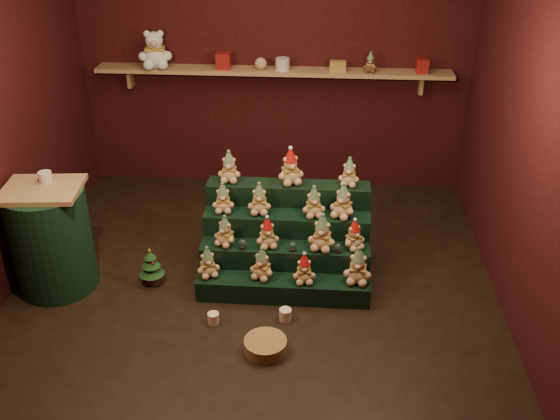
# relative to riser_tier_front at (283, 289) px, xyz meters

# --- Properties ---
(ground) EXTENTS (4.00, 4.00, 0.00)m
(ground) POSITION_rel_riser_tier_front_xyz_m (-0.25, 0.17, -0.09)
(ground) COLOR black
(ground) RESTS_ON ground
(back_wall) EXTENTS (4.00, 0.10, 2.80)m
(back_wall) POSITION_rel_riser_tier_front_xyz_m (-0.25, 2.22, 1.31)
(back_wall) COLOR black
(back_wall) RESTS_ON ground
(front_wall) EXTENTS (4.00, 0.10, 2.80)m
(front_wall) POSITION_rel_riser_tier_front_xyz_m (-0.25, -1.88, 1.31)
(front_wall) COLOR black
(front_wall) RESTS_ON ground
(right_wall) EXTENTS (0.10, 4.00, 2.80)m
(right_wall) POSITION_rel_riser_tier_front_xyz_m (1.80, 0.17, 1.31)
(right_wall) COLOR black
(right_wall) RESTS_ON ground
(back_shelf) EXTENTS (3.60, 0.26, 0.24)m
(back_shelf) POSITION_rel_riser_tier_front_xyz_m (-0.25, 2.04, 1.20)
(back_shelf) COLOR #A37751
(back_shelf) RESTS_ON ground
(riser_tier_front) EXTENTS (1.40, 0.22, 0.18)m
(riser_tier_front) POSITION_rel_riser_tier_front_xyz_m (0.00, 0.00, 0.00)
(riser_tier_front) COLOR black
(riser_tier_front) RESTS_ON ground
(riser_tier_midfront) EXTENTS (1.40, 0.22, 0.36)m
(riser_tier_midfront) POSITION_rel_riser_tier_front_xyz_m (0.00, 0.22, 0.09)
(riser_tier_midfront) COLOR black
(riser_tier_midfront) RESTS_ON ground
(riser_tier_midback) EXTENTS (1.40, 0.22, 0.54)m
(riser_tier_midback) POSITION_rel_riser_tier_front_xyz_m (0.00, 0.44, 0.18)
(riser_tier_midback) COLOR black
(riser_tier_midback) RESTS_ON ground
(riser_tier_back) EXTENTS (1.40, 0.22, 0.72)m
(riser_tier_back) POSITION_rel_riser_tier_front_xyz_m (0.00, 0.66, 0.27)
(riser_tier_back) COLOR black
(riser_tier_back) RESTS_ON ground
(teddy_0) EXTENTS (0.24, 0.23, 0.26)m
(teddy_0) POSITION_rel_riser_tier_front_xyz_m (-0.61, 0.02, 0.22)
(teddy_0) COLOR tan
(teddy_0) RESTS_ON riser_tier_front
(teddy_1) EXTENTS (0.24, 0.23, 0.27)m
(teddy_1) POSITION_rel_riser_tier_front_xyz_m (-0.17, 0.02, 0.23)
(teddy_1) COLOR tan
(teddy_1) RESTS_ON riser_tier_front
(teddy_2) EXTENTS (0.20, 0.19, 0.26)m
(teddy_2) POSITION_rel_riser_tier_front_xyz_m (0.17, -0.02, 0.22)
(teddy_2) COLOR tan
(teddy_2) RESTS_ON riser_tier_front
(teddy_3) EXTENTS (0.24, 0.22, 0.31)m
(teddy_3) POSITION_rel_riser_tier_front_xyz_m (0.59, 0.02, 0.25)
(teddy_3) COLOR tan
(teddy_3) RESTS_ON riser_tier_front
(teddy_4) EXTENTS (0.24, 0.23, 0.26)m
(teddy_4) POSITION_rel_riser_tier_front_xyz_m (-0.49, 0.22, 0.40)
(teddy_4) COLOR tan
(teddy_4) RESTS_ON riser_tier_midfront
(teddy_5) EXTENTS (0.23, 0.22, 0.26)m
(teddy_5) POSITION_rel_riser_tier_front_xyz_m (-0.14, 0.21, 0.40)
(teddy_5) COLOR tan
(teddy_5) RESTS_ON riser_tier_midfront
(teddy_6) EXTENTS (0.26, 0.24, 0.31)m
(teddy_6) POSITION_rel_riser_tier_front_xyz_m (0.30, 0.21, 0.43)
(teddy_6) COLOR tan
(teddy_6) RESTS_ON riser_tier_midfront
(teddy_7) EXTENTS (0.24, 0.24, 0.26)m
(teddy_7) POSITION_rel_riser_tier_front_xyz_m (0.56, 0.24, 0.40)
(teddy_7) COLOR tan
(teddy_7) RESTS_ON riser_tier_midfront
(teddy_8) EXTENTS (0.20, 0.18, 0.26)m
(teddy_8) POSITION_rel_riser_tier_front_xyz_m (-0.54, 0.46, 0.58)
(teddy_8) COLOR tan
(teddy_8) RESTS_ON riser_tier_midback
(teddy_9) EXTENTS (0.20, 0.18, 0.27)m
(teddy_9) POSITION_rel_riser_tier_front_xyz_m (-0.23, 0.45, 0.59)
(teddy_9) COLOR tan
(teddy_9) RESTS_ON riser_tier_midback
(teddy_10) EXTENTS (0.22, 0.21, 0.27)m
(teddy_10) POSITION_rel_riser_tier_front_xyz_m (0.22, 0.43, 0.58)
(teddy_10) COLOR tan
(teddy_10) RESTS_ON riser_tier_midback
(teddy_11) EXTENTS (0.28, 0.27, 0.30)m
(teddy_11) POSITION_rel_riser_tier_front_xyz_m (0.47, 0.43, 0.60)
(teddy_11) COLOR tan
(teddy_11) RESTS_ON riser_tier_midback
(teddy_12) EXTENTS (0.20, 0.18, 0.27)m
(teddy_12) POSITION_rel_riser_tier_front_xyz_m (-0.51, 0.68, 0.77)
(teddy_12) COLOR tan
(teddy_12) RESTS_ON riser_tier_back
(teddy_13) EXTENTS (0.28, 0.27, 0.31)m
(teddy_13) POSITION_rel_riser_tier_front_xyz_m (0.01, 0.67, 0.79)
(teddy_13) COLOR tan
(teddy_13) RESTS_ON riser_tier_back
(teddy_14) EXTENTS (0.20, 0.18, 0.25)m
(teddy_14) POSITION_rel_riser_tier_front_xyz_m (0.51, 0.67, 0.75)
(teddy_14) COLOR tan
(teddy_14) RESTS_ON riser_tier_back
(snow_globe_a) EXTENTS (0.06, 0.06, 0.09)m
(snow_globe_a) POSITION_rel_riser_tier_front_xyz_m (-0.34, 0.16, 0.31)
(snow_globe_a) COLOR black
(snow_globe_a) RESTS_ON riser_tier_midfront
(snow_globe_b) EXTENTS (0.06, 0.06, 0.08)m
(snow_globe_b) POSITION_rel_riser_tier_front_xyz_m (0.07, 0.16, 0.31)
(snow_globe_b) COLOR black
(snow_globe_b) RESTS_ON riser_tier_midfront
(snow_globe_c) EXTENTS (0.06, 0.06, 0.08)m
(snow_globe_c) POSITION_rel_riser_tier_front_xyz_m (0.43, 0.16, 0.31)
(snow_globe_c) COLOR black
(snow_globe_c) RESTS_ON riser_tier_midfront
(side_table) EXTENTS (0.64, 0.64, 0.92)m
(side_table) POSITION_rel_riser_tier_front_xyz_m (-1.89, 0.05, 0.36)
(side_table) COLOR #A37751
(side_table) RESTS_ON ground
(table_ornament) EXTENTS (0.11, 0.11, 0.08)m
(table_ornament) POSITION_rel_riser_tier_front_xyz_m (-1.89, 0.15, 0.87)
(table_ornament) COLOR beige
(table_ornament) RESTS_ON side_table
(mini_christmas_tree) EXTENTS (0.21, 0.21, 0.35)m
(mini_christmas_tree) POSITION_rel_riser_tier_front_xyz_m (-1.11, 0.13, 0.08)
(mini_christmas_tree) COLOR #422917
(mini_christmas_tree) RESTS_ON ground
(mug_left) EXTENTS (0.09, 0.09, 0.09)m
(mug_left) POSITION_rel_riser_tier_front_xyz_m (-0.51, -0.36, -0.05)
(mug_left) COLOR beige
(mug_left) RESTS_ON ground
(mug_right) EXTENTS (0.10, 0.10, 0.10)m
(mug_right) POSITION_rel_riser_tier_front_xyz_m (0.04, -0.28, -0.04)
(mug_right) COLOR beige
(mug_right) RESTS_ON ground
(wicker_basket) EXTENTS (0.38, 0.38, 0.10)m
(wicker_basket) POSITION_rel_riser_tier_front_xyz_m (-0.08, -0.65, -0.04)
(wicker_basket) COLOR #A07540
(wicker_basket) RESTS_ON ground
(white_bear) EXTENTS (0.38, 0.36, 0.47)m
(white_bear) POSITION_rel_riser_tier_front_xyz_m (-1.43, 2.01, 1.46)
(white_bear) COLOR silver
(white_bear) RESTS_ON back_shelf
(brown_bear) EXTENTS (0.14, 0.13, 0.19)m
(brown_bear) POSITION_rel_riser_tier_front_xyz_m (0.72, 2.01, 1.33)
(brown_bear) COLOR #52351B
(brown_bear) RESTS_ON back_shelf
(gift_tin_red_a) EXTENTS (0.14, 0.14, 0.16)m
(gift_tin_red_a) POSITION_rel_riser_tier_front_xyz_m (-0.74, 2.02, 1.31)
(gift_tin_red_a) COLOR maroon
(gift_tin_red_a) RESTS_ON back_shelf
(gift_tin_cream) EXTENTS (0.14, 0.14, 0.12)m
(gift_tin_cream) POSITION_rel_riser_tier_front_xyz_m (-0.15, 2.02, 1.29)
(gift_tin_cream) COLOR beige
(gift_tin_cream) RESTS_ON back_shelf
(gift_tin_red_b) EXTENTS (0.12, 0.12, 0.14)m
(gift_tin_red_b) POSITION_rel_riser_tier_front_xyz_m (1.23, 2.02, 1.30)
(gift_tin_red_b) COLOR maroon
(gift_tin_red_b) RESTS_ON back_shelf
(shelf_plush_ball) EXTENTS (0.12, 0.12, 0.12)m
(shelf_plush_ball) POSITION_rel_riser_tier_front_xyz_m (-0.37, 2.02, 1.29)
(shelf_plush_ball) COLOR tan
(shelf_plush_ball) RESTS_ON back_shelf
(scarf_gift_box) EXTENTS (0.16, 0.10, 0.10)m
(scarf_gift_box) POSITION_rel_riser_tier_front_xyz_m (0.40, 2.02, 1.28)
(scarf_gift_box) COLOR orange
(scarf_gift_box) RESTS_ON back_shelf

